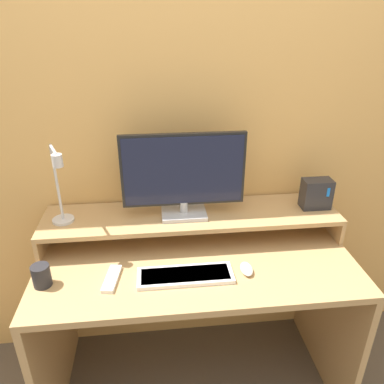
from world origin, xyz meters
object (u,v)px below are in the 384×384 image
(mouse, at_px, (247,269))
(remote_control, at_px, (112,279))
(keyboard, at_px, (185,275))
(desk_lamp, at_px, (60,191))
(monitor, at_px, (184,175))
(mug, at_px, (41,276))
(router_dock, at_px, (316,194))

(mouse, height_order, remote_control, mouse)
(keyboard, relative_size, remote_control, 2.32)
(desk_lamp, bearing_deg, remote_control, -49.16)
(monitor, height_order, desk_lamp, monitor)
(desk_lamp, distance_m, mug, 0.35)
(monitor, height_order, remote_control, monitor)
(remote_control, height_order, mug, mug)
(desk_lamp, xyz_separation_m, keyboard, (0.51, -0.26, -0.29))
(monitor, distance_m, router_dock, 0.65)
(router_dock, distance_m, keyboard, 0.74)
(desk_lamp, relative_size, keyboard, 0.94)
(router_dock, height_order, mug, router_dock)
(desk_lamp, bearing_deg, router_dock, 2.24)
(mouse, xyz_separation_m, mug, (-0.82, 0.01, 0.03))
(monitor, xyz_separation_m, desk_lamp, (-0.53, -0.04, -0.03))
(remote_control, bearing_deg, keyboard, -2.70)
(desk_lamp, xyz_separation_m, router_dock, (1.16, 0.05, -0.10))
(monitor, bearing_deg, mug, -154.70)
(keyboard, bearing_deg, monitor, 85.79)
(router_dock, distance_m, remote_control, 1.01)
(keyboard, bearing_deg, mouse, 2.18)
(mug, bearing_deg, remote_control, -0.31)
(desk_lamp, bearing_deg, keyboard, -26.86)
(keyboard, xyz_separation_m, remote_control, (-0.30, 0.01, -0.00))
(mug, bearing_deg, keyboard, -1.56)
(remote_control, distance_m, mug, 0.27)
(remote_control, bearing_deg, desk_lamp, 130.84)
(desk_lamp, height_order, keyboard, desk_lamp)
(monitor, relative_size, desk_lamp, 1.50)
(desk_lamp, bearing_deg, mouse, -17.92)
(monitor, height_order, mug, monitor)
(mouse, distance_m, mug, 0.82)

